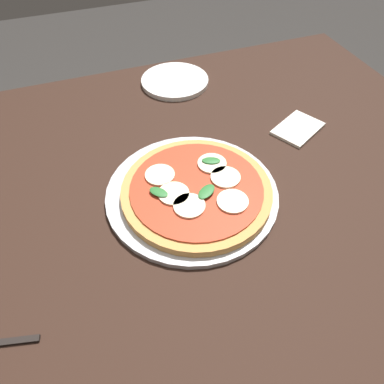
# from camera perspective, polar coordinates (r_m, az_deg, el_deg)

# --- Properties ---
(ground_plane) EXTENTS (6.00, 6.00, 0.00)m
(ground_plane) POSITION_cam_1_polar(r_m,az_deg,el_deg) (1.44, -1.54, -19.22)
(ground_plane) COLOR #2D2B28
(dining_table) EXTENTS (1.52, 1.11, 0.71)m
(dining_table) POSITION_cam_1_polar(r_m,az_deg,el_deg) (0.89, -2.35, -2.80)
(dining_table) COLOR black
(dining_table) RESTS_ON ground_plane
(serving_tray) EXTENTS (0.38, 0.38, 0.01)m
(serving_tray) POSITION_cam_1_polar(r_m,az_deg,el_deg) (0.81, 0.00, -0.19)
(serving_tray) COLOR silver
(serving_tray) RESTS_ON dining_table
(pizza) EXTENTS (0.33, 0.33, 0.03)m
(pizza) POSITION_cam_1_polar(r_m,az_deg,el_deg) (0.79, 0.71, 0.25)
(pizza) COLOR tan
(pizza) RESTS_ON serving_tray
(plate_white) EXTENTS (0.20, 0.20, 0.01)m
(plate_white) POSITION_cam_1_polar(r_m,az_deg,el_deg) (1.17, -2.66, 16.76)
(plate_white) COLOR white
(plate_white) RESTS_ON dining_table
(napkin) EXTENTS (0.16, 0.14, 0.01)m
(napkin) POSITION_cam_1_polar(r_m,az_deg,el_deg) (1.02, 16.02, 9.40)
(napkin) COLOR white
(napkin) RESTS_ON dining_table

